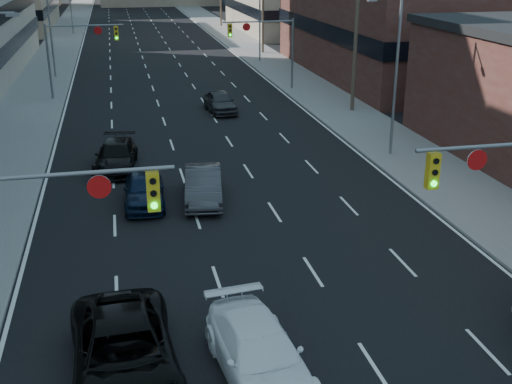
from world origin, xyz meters
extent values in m
cube|color=black|center=(0.00, 130.00, 0.01)|extent=(18.00, 300.00, 0.02)
cube|color=slate|center=(-11.50, 130.00, 0.07)|extent=(5.00, 300.00, 0.15)
cube|color=slate|center=(11.50, 130.00, 0.07)|extent=(5.00, 300.00, 0.15)
cube|color=#472119|center=(24.00, 50.00, 4.50)|extent=(20.00, 30.00, 9.00)
cylinder|color=slate|center=(-6.75, 8.00, 5.80)|extent=(6.50, 0.12, 0.12)
cube|color=gold|center=(-4.10, 8.00, 5.15)|extent=(0.35, 0.28, 1.10)
cylinder|color=black|center=(-4.10, 7.84, 5.50)|extent=(0.18, 0.06, 0.18)
cylinder|color=black|center=(-4.10, 7.84, 5.15)|extent=(0.18, 0.06, 0.18)
cylinder|color=#0CE526|center=(-4.10, 7.84, 4.80)|extent=(0.18, 0.06, 0.18)
cylinder|color=white|center=(-5.50, 7.97, 5.40)|extent=(0.64, 0.06, 0.64)
cube|color=gold|center=(4.10, 8.00, 5.15)|extent=(0.35, 0.28, 1.10)
cylinder|color=black|center=(4.10, 7.84, 5.50)|extent=(0.18, 0.06, 0.18)
cylinder|color=black|center=(4.10, 7.84, 5.15)|extent=(0.18, 0.06, 0.18)
cylinder|color=#0CE526|center=(4.10, 7.84, 4.80)|extent=(0.18, 0.06, 0.18)
cylinder|color=white|center=(5.50, 7.97, 5.40)|extent=(0.64, 0.06, 0.64)
cylinder|color=slate|center=(-10.00, 45.00, 3.00)|extent=(0.18, 0.18, 6.00)
cylinder|color=slate|center=(-7.00, 45.00, 5.80)|extent=(6.00, 0.12, 0.12)
cube|color=gold|center=(-4.60, 45.00, 5.15)|extent=(0.35, 0.28, 1.10)
cylinder|color=black|center=(-4.60, 44.84, 5.50)|extent=(0.18, 0.06, 0.18)
cylinder|color=black|center=(-4.60, 44.84, 5.15)|extent=(0.18, 0.06, 0.18)
cylinder|color=#0CE526|center=(-4.60, 44.84, 4.80)|extent=(0.18, 0.06, 0.18)
cylinder|color=white|center=(-6.00, 44.97, 5.40)|extent=(0.64, 0.06, 0.64)
cylinder|color=slate|center=(10.00, 45.00, 3.00)|extent=(0.18, 0.18, 6.00)
cylinder|color=slate|center=(7.00, 45.00, 5.80)|extent=(6.00, 0.12, 0.12)
cube|color=gold|center=(4.60, 45.00, 5.15)|extent=(0.35, 0.28, 1.10)
cylinder|color=black|center=(4.60, 44.84, 5.50)|extent=(0.18, 0.06, 0.18)
cylinder|color=black|center=(4.60, 44.84, 5.15)|extent=(0.18, 0.06, 0.18)
cylinder|color=#0CE526|center=(4.60, 44.84, 4.80)|extent=(0.18, 0.06, 0.18)
cylinder|color=white|center=(6.00, 44.97, 5.40)|extent=(0.64, 0.06, 0.64)
cylinder|color=#4C3D2D|center=(12.20, 36.00, 5.50)|extent=(0.28, 0.28, 11.00)
cylinder|color=#4C3D2D|center=(12.20, 66.00, 5.50)|extent=(0.28, 0.28, 11.00)
cube|color=slate|center=(-8.80, 20.00, 8.82)|extent=(0.50, 0.22, 0.14)
cylinder|color=slate|center=(-10.50, 55.00, 4.50)|extent=(0.16, 0.16, 9.00)
cylinder|color=slate|center=(-10.50, 90.00, 4.50)|extent=(0.16, 0.16, 9.00)
cylinder|color=slate|center=(10.50, 25.00, 4.50)|extent=(0.16, 0.16, 9.00)
cube|color=slate|center=(8.80, 25.00, 8.82)|extent=(0.50, 0.22, 0.14)
cylinder|color=slate|center=(10.50, 60.00, 4.50)|extent=(0.16, 0.16, 9.00)
imported|color=black|center=(-5.20, 6.97, 0.86)|extent=(3.14, 6.32, 1.72)
imported|color=white|center=(-1.54, 6.27, 0.78)|extent=(2.72, 5.54, 1.55)
imported|color=black|center=(-3.97, 20.30, 0.78)|extent=(2.02, 4.65, 1.56)
imported|color=#3A393C|center=(-1.19, 20.15, 0.80)|extent=(2.28, 5.04, 1.60)
imported|color=black|center=(-5.20, 25.95, 0.75)|extent=(2.70, 5.38, 1.50)
imported|color=#303032|center=(2.55, 38.00, 0.79)|extent=(2.19, 4.77, 1.59)
camera|label=1|loc=(-4.83, -8.44, 11.22)|focal=45.00mm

